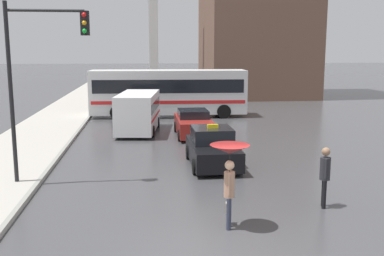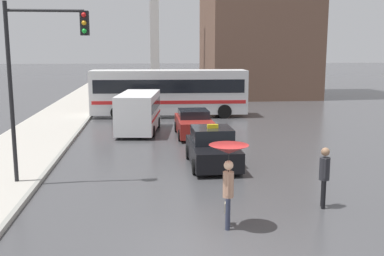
# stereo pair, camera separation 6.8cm
# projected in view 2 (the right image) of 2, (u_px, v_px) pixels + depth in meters

# --- Properties ---
(ground_plane) EXTENTS (300.00, 300.00, 0.00)m
(ground_plane) POSITION_uv_depth(u_px,v_px,m) (219.00, 250.00, 10.58)
(ground_plane) COLOR #424244
(taxi) EXTENTS (1.91, 4.01, 1.71)m
(taxi) POSITION_uv_depth(u_px,v_px,m) (212.00, 149.00, 18.29)
(taxi) COLOR black
(taxi) RESTS_ON ground_plane
(sedan_red) EXTENTS (1.91, 4.26, 1.42)m
(sedan_red) POSITION_uv_depth(u_px,v_px,m) (194.00, 124.00, 24.62)
(sedan_red) COLOR maroon
(sedan_red) RESTS_ON ground_plane
(ambulance_van) EXTENTS (2.63, 5.36, 2.24)m
(ambulance_van) POSITION_uv_depth(u_px,v_px,m) (139.00, 111.00, 25.65)
(ambulance_van) COLOR white
(ambulance_van) RESTS_ON ground_plane
(city_bus) EXTENTS (10.92, 3.00, 3.28)m
(city_bus) POSITION_uv_depth(u_px,v_px,m) (169.00, 91.00, 31.62)
(city_bus) COLOR silver
(city_bus) RESTS_ON ground_plane
(pedestrian_with_umbrella) EXTENTS (1.04, 1.04, 2.26)m
(pedestrian_with_umbrella) POSITION_uv_depth(u_px,v_px,m) (229.00, 161.00, 11.59)
(pedestrian_with_umbrella) COLOR #2D3347
(pedestrian_with_umbrella) RESTS_ON ground_plane
(pedestrian_man) EXTENTS (0.38, 0.46, 1.84)m
(pedestrian_man) POSITION_uv_depth(u_px,v_px,m) (324.00, 172.00, 13.29)
(pedestrian_man) COLOR black
(pedestrian_man) RESTS_ON ground_plane
(traffic_light) EXTENTS (2.75, 0.38, 6.25)m
(traffic_light) POSITION_uv_depth(u_px,v_px,m) (39.00, 62.00, 15.04)
(traffic_light) COLOR black
(traffic_light) RESTS_ON ground_plane
(monument_cross) EXTENTS (6.81, 0.90, 15.47)m
(monument_cross) POSITION_uv_depth(u_px,v_px,m) (154.00, 9.00, 45.08)
(monument_cross) COLOR white
(monument_cross) RESTS_ON ground_plane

